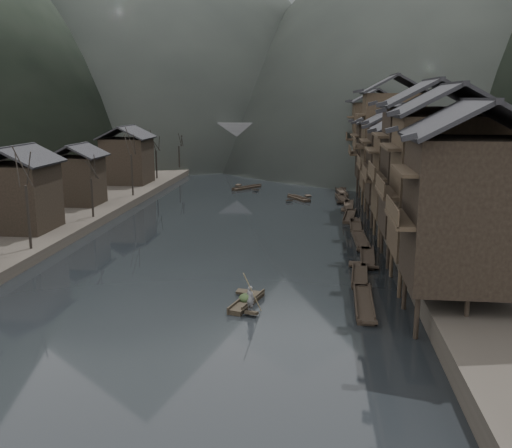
# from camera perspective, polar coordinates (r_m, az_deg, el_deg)

# --- Properties ---
(water) EXTENTS (300.00, 300.00, 0.00)m
(water) POSITION_cam_1_polar(r_m,az_deg,el_deg) (45.02, -4.77, -5.22)
(water) COLOR black
(water) RESTS_ON ground
(right_bank) EXTENTS (40.00, 200.00, 1.80)m
(right_bank) POSITION_cam_1_polar(r_m,az_deg,el_deg) (87.25, 23.96, 2.98)
(right_bank) COLOR #2D2823
(right_bank) RESTS_ON ground
(left_bank) EXTENTS (40.00, 200.00, 1.20)m
(left_bank) POSITION_cam_1_polar(r_m,az_deg,el_deg) (93.73, -21.45, 3.59)
(left_bank) COLOR #2D2823
(left_bank) RESTS_ON ground
(stilt_houses) EXTENTS (9.00, 67.60, 16.66)m
(stilt_houses) POSITION_cam_1_polar(r_m,az_deg,el_deg) (62.22, 14.60, 7.81)
(stilt_houses) COLOR black
(stilt_houses) RESTS_ON ground
(left_houses) EXTENTS (8.10, 53.20, 8.73)m
(left_houses) POSITION_cam_1_polar(r_m,az_deg,el_deg) (69.02, -18.61, 5.17)
(left_houses) COLOR black
(left_houses) RESTS_ON left_bank
(bare_trees) EXTENTS (3.93, 72.68, 7.85)m
(bare_trees) POSITION_cam_1_polar(r_m,az_deg,el_deg) (70.71, -14.91, 6.18)
(bare_trees) COLOR black
(bare_trees) RESTS_ON left_bank
(moored_sampans) EXTENTS (2.71, 61.71, 0.47)m
(moored_sampans) POSITION_cam_1_polar(r_m,az_deg,el_deg) (65.36, 9.48, 0.42)
(moored_sampans) COLOR black
(moored_sampans) RESTS_ON water
(midriver_boats) EXTENTS (12.21, 13.90, 0.45)m
(midriver_boats) POSITION_cam_1_polar(r_m,az_deg,el_deg) (83.80, 1.32, 3.22)
(midriver_boats) COLOR black
(midriver_boats) RESTS_ON water
(stone_bridge) EXTENTS (40.00, 6.00, 9.00)m
(stone_bridge) POSITION_cam_1_polar(r_m,az_deg,el_deg) (114.71, 2.04, 8.18)
(stone_bridge) COLOR #4C4C4F
(stone_bridge) RESTS_ON ground
(hero_sampan) EXTENTS (2.10, 4.70, 0.43)m
(hero_sampan) POSITION_cam_1_polar(r_m,az_deg,el_deg) (38.82, -0.95, -7.79)
(hero_sampan) COLOR black
(hero_sampan) RESTS_ON water
(cargo_heap) EXTENTS (1.03, 1.34, 0.62)m
(cargo_heap) POSITION_cam_1_polar(r_m,az_deg,el_deg) (38.83, -1.00, -6.94)
(cargo_heap) COLOR black
(cargo_heap) RESTS_ON hero_sampan
(boatman) EXTENTS (0.73, 0.68, 1.68)m
(boatman) POSITION_cam_1_polar(r_m,az_deg,el_deg) (36.94, -0.56, -7.10)
(boatman) COLOR #5D5D5F
(boatman) RESTS_ON hero_sampan
(bamboo_pole) EXTENTS (1.17, 1.60, 3.33)m
(bamboo_pole) POSITION_cam_1_polar(r_m,az_deg,el_deg) (36.15, -0.26, -3.37)
(bamboo_pole) COLOR #8C7A51
(bamboo_pole) RESTS_ON boatman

